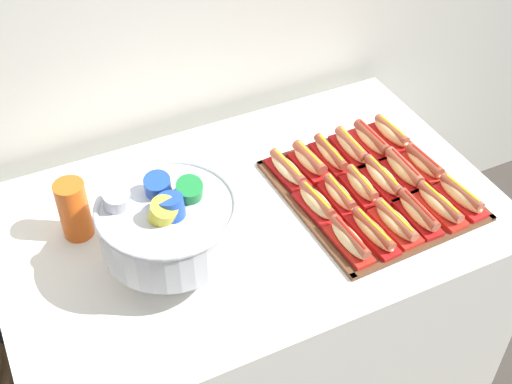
# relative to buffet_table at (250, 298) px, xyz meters

# --- Properties ---
(ground_plane) EXTENTS (10.00, 10.00, 0.00)m
(ground_plane) POSITION_rel_buffet_table_xyz_m (0.00, 0.00, -0.41)
(ground_plane) COLOR #38332D
(buffet_table) EXTENTS (1.41, 0.88, 0.78)m
(buffet_table) POSITION_rel_buffet_table_xyz_m (0.00, 0.00, 0.00)
(buffet_table) COLOR white
(buffet_table) RESTS_ON ground_plane
(serving_tray) EXTENTS (0.50, 0.54, 0.01)m
(serving_tray) POSITION_rel_buffet_table_xyz_m (0.36, -0.07, 0.38)
(serving_tray) COLOR #56331E
(serving_tray) RESTS_ON buffet_table
(hot_dog_0) EXTENTS (0.07, 0.17, 0.06)m
(hot_dog_0) POSITION_rel_buffet_table_xyz_m (0.18, -0.24, 0.41)
(hot_dog_0) COLOR red
(hot_dog_0) RESTS_ON serving_tray
(hot_dog_1) EXTENTS (0.07, 0.19, 0.06)m
(hot_dog_1) POSITION_rel_buffet_table_xyz_m (0.25, -0.24, 0.40)
(hot_dog_1) COLOR #B21414
(hot_dog_1) RESTS_ON serving_tray
(hot_dog_2) EXTENTS (0.08, 0.17, 0.06)m
(hot_dog_2) POSITION_rel_buffet_table_xyz_m (0.33, -0.23, 0.40)
(hot_dog_2) COLOR red
(hot_dog_2) RESTS_ON serving_tray
(hot_dog_3) EXTENTS (0.06, 0.17, 0.06)m
(hot_dog_3) POSITION_rel_buffet_table_xyz_m (0.40, -0.23, 0.41)
(hot_dog_3) COLOR #B21414
(hot_dog_3) RESTS_ON serving_tray
(hot_dog_4) EXTENTS (0.07, 0.19, 0.06)m
(hot_dog_4) POSITION_rel_buffet_table_xyz_m (0.48, -0.23, 0.41)
(hot_dog_4) COLOR red
(hot_dog_4) RESTS_ON serving_tray
(hot_dog_5) EXTENTS (0.08, 0.18, 0.06)m
(hot_dog_5) POSITION_rel_buffet_table_xyz_m (0.55, -0.23, 0.41)
(hot_dog_5) COLOR red
(hot_dog_5) RESTS_ON serving_tray
(hot_dog_6) EXTENTS (0.08, 0.16, 0.06)m
(hot_dog_6) POSITION_rel_buffet_table_xyz_m (0.17, -0.07, 0.41)
(hot_dog_6) COLOR red
(hot_dog_6) RESTS_ON serving_tray
(hot_dog_7) EXTENTS (0.06, 0.15, 0.06)m
(hot_dog_7) POSITION_rel_buffet_table_xyz_m (0.25, -0.07, 0.40)
(hot_dog_7) COLOR #B21414
(hot_dog_7) RESTS_ON serving_tray
(hot_dog_8) EXTENTS (0.06, 0.15, 0.06)m
(hot_dog_8) POSITION_rel_buffet_table_xyz_m (0.32, -0.07, 0.41)
(hot_dog_8) COLOR #B21414
(hot_dog_8) RESTS_ON serving_tray
(hot_dog_9) EXTENTS (0.07, 0.18, 0.06)m
(hot_dog_9) POSITION_rel_buffet_table_xyz_m (0.40, -0.07, 0.41)
(hot_dog_9) COLOR #B21414
(hot_dog_9) RESTS_ON serving_tray
(hot_dog_10) EXTENTS (0.07, 0.17, 0.06)m
(hot_dog_10) POSITION_rel_buffet_table_xyz_m (0.47, -0.06, 0.41)
(hot_dog_10) COLOR #B21414
(hot_dog_10) RESTS_ON serving_tray
(hot_dog_11) EXTENTS (0.07, 0.17, 0.06)m
(hot_dog_11) POSITION_rel_buffet_table_xyz_m (0.55, -0.06, 0.41)
(hot_dog_11) COLOR red
(hot_dog_11) RESTS_ON serving_tray
(hot_dog_12) EXTENTS (0.08, 0.18, 0.06)m
(hot_dog_12) POSITION_rel_buffet_table_xyz_m (0.17, 0.09, 0.40)
(hot_dog_12) COLOR #B21414
(hot_dog_12) RESTS_ON serving_tray
(hot_dog_13) EXTENTS (0.08, 0.16, 0.07)m
(hot_dog_13) POSITION_rel_buffet_table_xyz_m (0.24, 0.09, 0.41)
(hot_dog_13) COLOR #B21414
(hot_dog_13) RESTS_ON serving_tray
(hot_dog_14) EXTENTS (0.06, 0.17, 0.06)m
(hot_dog_14) POSITION_rel_buffet_table_xyz_m (0.32, 0.10, 0.40)
(hot_dog_14) COLOR #B21414
(hot_dog_14) RESTS_ON serving_tray
(hot_dog_15) EXTENTS (0.06, 0.18, 0.06)m
(hot_dog_15) POSITION_rel_buffet_table_xyz_m (0.39, 0.10, 0.41)
(hot_dog_15) COLOR #B21414
(hot_dog_15) RESTS_ON serving_tray
(hot_dog_16) EXTENTS (0.07, 0.18, 0.06)m
(hot_dog_16) POSITION_rel_buffet_table_xyz_m (0.47, 0.10, 0.41)
(hot_dog_16) COLOR red
(hot_dog_16) RESTS_ON serving_tray
(hot_dog_17) EXTENTS (0.07, 0.17, 0.06)m
(hot_dog_17) POSITION_rel_buffet_table_xyz_m (0.54, 0.10, 0.41)
(hot_dog_17) COLOR #B21414
(hot_dog_17) RESTS_ON serving_tray
(punch_bowl) EXTENTS (0.35, 0.35, 0.28)m
(punch_bowl) POSITION_rel_buffet_table_xyz_m (-0.26, -0.09, 0.53)
(punch_bowl) COLOR silver
(punch_bowl) RESTS_ON buffet_table
(cup_stack) EXTENTS (0.08, 0.08, 0.18)m
(cup_stack) POSITION_rel_buffet_table_xyz_m (-0.45, 0.14, 0.46)
(cup_stack) COLOR #EA5B19
(cup_stack) RESTS_ON buffet_table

